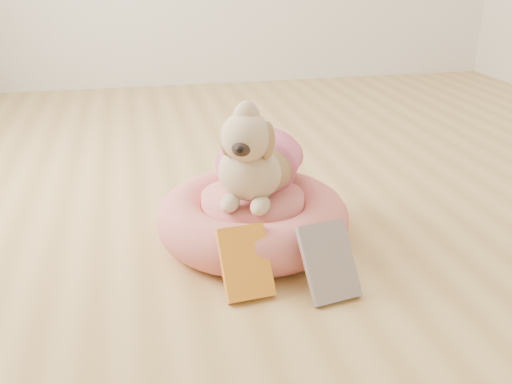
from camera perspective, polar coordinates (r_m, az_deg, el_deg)
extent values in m
plane|color=tan|center=(2.15, 7.50, -1.65)|extent=(4.50, 4.50, 0.00)
cylinder|color=#D75467|center=(1.89, -0.33, -3.42)|extent=(0.46, 0.46, 0.10)
torus|color=#D75467|center=(1.88, -0.33, -2.50)|extent=(0.63, 0.63, 0.16)
cylinder|color=#D75467|center=(1.86, -0.33, -1.44)|extent=(0.33, 0.33, 0.09)
cube|color=yellow|center=(1.59, -1.06, -7.06)|extent=(0.15, 0.15, 0.18)
cube|color=white|center=(1.60, 7.30, -6.93)|extent=(0.17, 0.17, 0.19)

